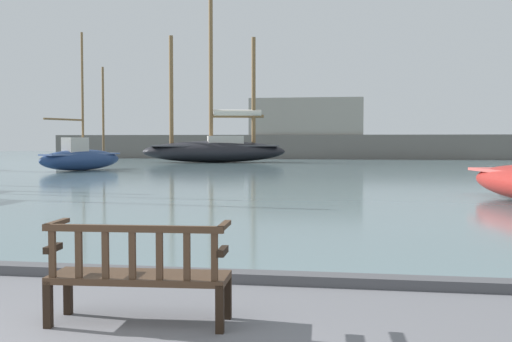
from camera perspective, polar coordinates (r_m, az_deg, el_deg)
The scene contains 6 objects.
harbor_water at distance 47.53m, azimuth 6.51°, elevation 0.78°, with size 100.00×80.00×0.08m, color slate.
quay_edge_kerb at distance 7.88m, azimuth -9.66°, elevation -8.95°, with size 40.00×0.30×0.12m, color #4C4C50.
park_bench at distance 5.90m, azimuth -10.39°, elevation -8.87°, with size 1.63×0.62×0.92m.
sailboat_outer_port at distance 34.80m, azimuth -15.29°, elevation 1.19°, with size 3.04×5.75×7.21m.
sailboat_far_starboard at distance 45.72m, azimuth -3.62°, elevation 2.11°, with size 10.55×5.70×11.87m.
far_breakwater at distance 54.88m, azimuth 6.46°, elevation 2.64°, with size 49.42×2.40×5.25m.
Camera 1 is at (2.56, -3.43, 1.65)m, focal length 45.00 mm.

